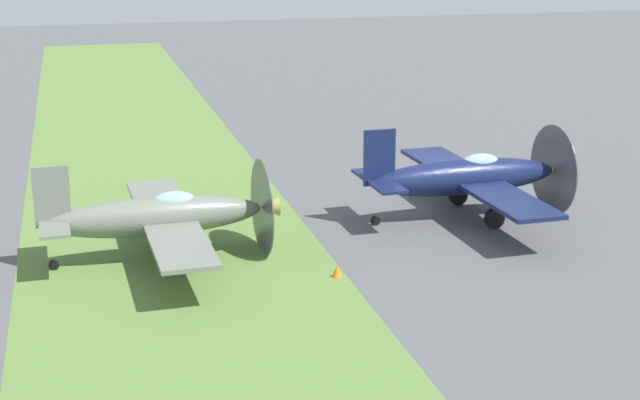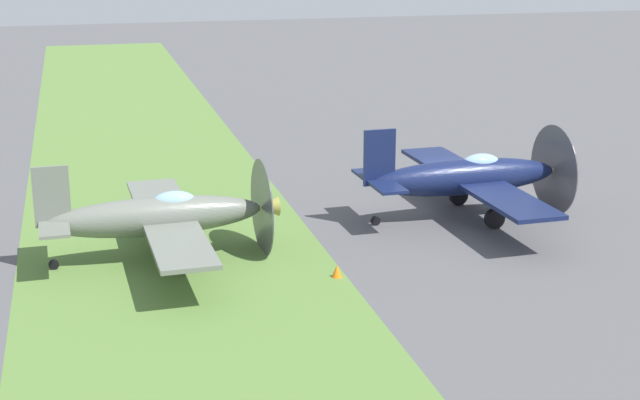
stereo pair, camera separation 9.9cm
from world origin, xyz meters
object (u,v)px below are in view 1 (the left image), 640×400
at_px(airplane_lead, 468,177).
at_px(airplane_wingman, 160,216).
at_px(supply_crate, 539,174).
at_px(ground_crew_chief, 562,151).
at_px(runway_marker_cone, 337,271).

bearing_deg(airplane_lead, airplane_wingman, -82.77).
distance_m(airplane_lead, airplane_wingman, 12.77).
height_order(airplane_wingman, supply_crate, airplane_wingman).
relative_size(airplane_lead, airplane_wingman, 1.05).
distance_m(airplane_lead, supply_crate, 7.19).
bearing_deg(ground_crew_chief, airplane_wingman, 53.40).
relative_size(airplane_lead, runway_marker_cone, 25.90).
xyz_separation_m(supply_crate, runway_marker_cone, (9.76, -12.51, -0.10)).
height_order(ground_crew_chief, runway_marker_cone, ground_crew_chief).
height_order(ground_crew_chief, supply_crate, ground_crew_chief).
distance_m(airplane_wingman, supply_crate, 19.27).
xyz_separation_m(ground_crew_chief, runway_marker_cone, (11.59, -14.63, -0.69)).
bearing_deg(supply_crate, runway_marker_cone, -52.03).
bearing_deg(supply_crate, airplane_wingman, -70.38).
bearing_deg(runway_marker_cone, supply_crate, 127.97).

